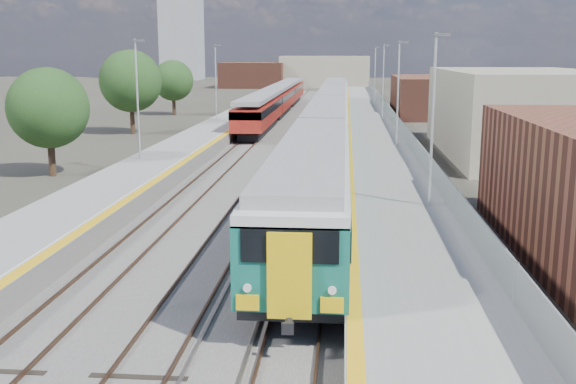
# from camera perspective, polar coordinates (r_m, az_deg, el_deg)

# --- Properties ---
(ground) EXTENTS (320.00, 320.00, 0.00)m
(ground) POSITION_cam_1_polar(r_m,az_deg,el_deg) (58.17, 2.03, 4.11)
(ground) COLOR #47443A
(ground) RESTS_ON ground
(ballast_bed) EXTENTS (10.50, 155.00, 0.06)m
(ballast_bed) POSITION_cam_1_polar(r_m,az_deg,el_deg) (60.78, 0.03, 4.47)
(ballast_bed) COLOR #565451
(ballast_bed) RESTS_ON ground
(tracks) EXTENTS (8.96, 160.00, 0.17)m
(tracks) POSITION_cam_1_polar(r_m,az_deg,el_deg) (62.39, 0.71, 4.73)
(tracks) COLOR #4C3323
(tracks) RESTS_ON ground
(platform_right) EXTENTS (4.70, 155.00, 8.52)m
(platform_right) POSITION_cam_1_polar(r_m,az_deg,el_deg) (60.55, 7.17, 4.83)
(platform_right) COLOR slate
(platform_right) RESTS_ON ground
(platform_left) EXTENTS (4.30, 155.00, 8.52)m
(platform_left) POSITION_cam_1_polar(r_m,az_deg,el_deg) (61.66, -6.31, 4.96)
(platform_left) COLOR slate
(platform_left) RESTS_ON ground
(buildings) EXTENTS (72.00, 185.50, 40.00)m
(buildings) POSITION_cam_1_polar(r_m,az_deg,el_deg) (147.71, -3.39, 12.84)
(buildings) COLOR brown
(buildings) RESTS_ON ground
(green_train) EXTENTS (3.09, 85.83, 3.40)m
(green_train) POSITION_cam_1_polar(r_m,az_deg,el_deg) (59.21, 3.58, 6.56)
(green_train) COLOR black
(green_train) RESTS_ON ground
(red_train) EXTENTS (2.79, 56.70, 3.53)m
(red_train) POSITION_cam_1_polar(r_m,az_deg,el_deg) (84.58, -0.81, 7.90)
(red_train) COLOR black
(red_train) RESTS_ON ground
(tree_a) EXTENTS (5.04, 5.04, 6.82)m
(tree_a) POSITION_cam_1_polar(r_m,az_deg,el_deg) (44.78, -19.63, 6.70)
(tree_a) COLOR #382619
(tree_a) RESTS_ON ground
(tree_b) EXTENTS (5.91, 5.91, 8.01)m
(tree_b) POSITION_cam_1_polar(r_m,az_deg,el_deg) (66.56, -13.19, 9.13)
(tree_b) COLOR #382619
(tree_b) RESTS_ON ground
(tree_c) EXTENTS (5.03, 5.03, 6.82)m
(tree_c) POSITION_cam_1_polar(r_m,az_deg,el_deg) (86.15, -9.70, 9.28)
(tree_c) COLOR #382619
(tree_c) RESTS_ON ground
(tree_d) EXTENTS (4.12, 4.12, 5.58)m
(tree_d) POSITION_cam_1_polar(r_m,az_deg,el_deg) (79.48, 18.29, 8.11)
(tree_d) COLOR #382619
(tree_d) RESTS_ON ground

